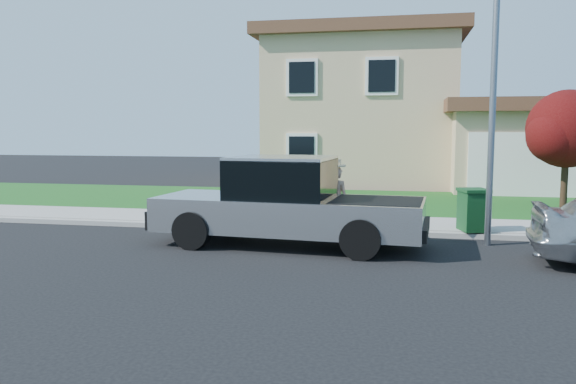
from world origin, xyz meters
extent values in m
plane|color=black|center=(0.00, 0.00, 0.00)|extent=(80.00, 80.00, 0.00)
cube|color=gray|center=(1.00, 2.90, 0.06)|extent=(40.00, 0.20, 0.12)
cube|color=gray|center=(1.00, 4.00, 0.07)|extent=(40.00, 2.00, 0.15)
cube|color=#134516|center=(1.00, 8.50, 0.05)|extent=(40.00, 7.00, 0.10)
cube|color=tan|center=(0.00, 17.00, 3.20)|extent=(8.00, 9.00, 6.40)
cube|color=tan|center=(6.50, 14.00, 1.60)|extent=(5.50, 6.00, 3.20)
cube|color=white|center=(6.50, 10.98, 1.25)|extent=(4.60, 0.12, 2.30)
cube|color=#4C2D1E|center=(0.00, 17.00, 6.60)|extent=(8.80, 9.80, 0.50)
cube|color=#4C2D1E|center=(6.50, 14.00, 3.40)|extent=(6.20, 6.80, 0.50)
cube|color=white|center=(-2.20, 12.45, 4.60)|extent=(1.30, 0.10, 1.50)
cube|color=white|center=(1.00, 12.45, 4.60)|extent=(1.30, 0.10, 1.50)
cube|color=black|center=(-2.20, 12.45, 1.60)|extent=(1.30, 0.10, 1.50)
cylinder|color=black|center=(-2.45, 0.55, 0.40)|extent=(0.81, 0.36, 0.79)
cylinder|color=black|center=(-2.30, 2.37, 0.40)|extent=(0.81, 0.36, 0.79)
cylinder|color=black|center=(1.06, 0.28, 0.40)|extent=(0.81, 0.36, 0.79)
cylinder|color=black|center=(1.21, 2.10, 0.40)|extent=(0.81, 0.36, 0.79)
cube|color=#B0B3B8|center=(-0.55, 1.32, 0.68)|extent=(5.79, 2.42, 0.71)
cube|color=black|center=(-0.69, 1.33, 1.44)|extent=(2.22, 2.00, 0.84)
cube|color=#B0B3B8|center=(-0.69, 1.33, 1.87)|extent=(2.22, 2.00, 0.08)
cube|color=black|center=(1.33, 1.17, 1.02)|extent=(1.91, 1.82, 0.06)
cube|color=black|center=(-3.39, 1.54, 0.55)|extent=(0.27, 1.89, 0.40)
cube|color=black|center=(2.30, 1.10, 0.50)|extent=(0.27, 1.89, 0.25)
cube|color=black|center=(-1.40, 2.46, 1.34)|extent=(0.14, 0.23, 0.18)
imported|color=tan|center=(0.33, 2.61, 0.82)|extent=(0.69, 0.54, 1.64)
cylinder|color=beige|center=(0.33, 2.61, 1.67)|extent=(0.44, 0.44, 0.04)
cylinder|color=beige|center=(0.33, 2.61, 1.73)|extent=(0.22, 0.22, 0.15)
cylinder|color=black|center=(6.72, 8.05, 0.92)|extent=(0.21, 0.21, 1.64)
sphere|color=#450F0E|center=(6.72, 8.05, 2.51)|extent=(2.36, 2.36, 2.36)
sphere|color=#450F0E|center=(6.31, 7.74, 2.31)|extent=(1.64, 1.64, 1.64)
cube|color=#0F3918|center=(3.46, 3.10, 0.60)|extent=(0.69, 0.76, 0.91)
cube|color=#0F3918|center=(3.46, 3.10, 1.09)|extent=(0.76, 0.82, 0.07)
cylinder|color=slate|center=(3.66, 2.18, 2.82)|extent=(0.14, 0.14, 5.64)
camera|label=1|loc=(1.76, -10.34, 2.47)|focal=35.00mm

